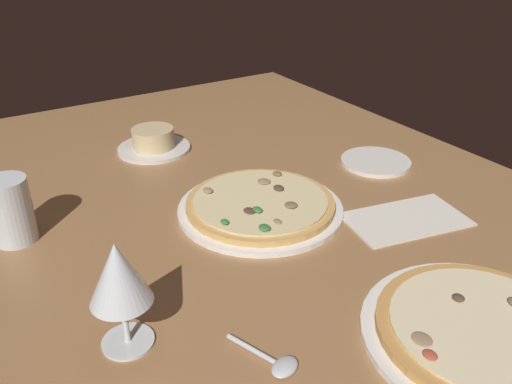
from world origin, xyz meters
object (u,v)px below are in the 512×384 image
object	(u,v)px
paper_menu	(406,219)
ramekin_on_saucer	(153,142)
pizza_main	(260,206)
pizza_side	(483,332)
wine_glass_far	(118,276)
spoon	(276,362)
water_glass	(12,214)
side_plate	(375,162)

from	to	relation	value
paper_menu	ramekin_on_saucer	bearing A→B (deg)	37.22
pizza_main	ramekin_on_saucer	size ratio (longest dim) A/B	1.82
pizza_side	wine_glass_far	bearing A→B (deg)	58.58
spoon	paper_menu	bearing A→B (deg)	-67.48
water_glass	paper_menu	world-z (taller)	water_glass
wine_glass_far	paper_menu	distance (cm)	54.51
wine_glass_far	water_glass	size ratio (longest dim) A/B	1.34
pizza_main	wine_glass_far	xyz separation A→B (cm)	(-19.55, 32.80, 9.42)
ramekin_on_saucer	paper_menu	xyz separation A→B (cm)	(-54.06, -26.15, -1.98)
pizza_side	ramekin_on_saucer	xyz separation A→B (cm)	(80.93, 11.93, 0.94)
ramekin_on_saucer	paper_menu	distance (cm)	60.08
side_plate	wine_glass_far	bearing A→B (deg)	109.98
water_glass	pizza_main	bearing A→B (deg)	-109.20
ramekin_on_saucer	water_glass	distance (cm)	41.86
pizza_main	wine_glass_far	world-z (taller)	wine_glass_far
pizza_main	wine_glass_far	size ratio (longest dim) A/B	2.01
ramekin_on_saucer	spoon	xyz separation A→B (cm)	(-70.39, 13.24, -1.67)
ramekin_on_saucer	side_plate	bearing A→B (deg)	-130.64
pizza_main	side_plate	xyz separation A→B (cm)	(4.37, -32.99, -0.77)
pizza_side	water_glass	bearing A→B (deg)	38.97
pizza_side	side_plate	world-z (taller)	pizza_side
spoon	wine_glass_far	bearing A→B (deg)	46.29
side_plate	spoon	size ratio (longest dim) A/B	1.45
ramekin_on_saucer	wine_glass_far	bearing A→B (deg)	154.43
wine_glass_far	ramekin_on_saucer	bearing A→B (deg)	-25.57
water_glass	spoon	bearing A→B (deg)	-155.57
water_glass	spoon	xyz separation A→B (cm)	(-46.92, -21.32, -4.48)
ramekin_on_saucer	pizza_main	bearing A→B (deg)	-171.59
ramekin_on_saucer	paper_menu	size ratio (longest dim) A/B	0.78
pizza_main	ramekin_on_saucer	xyz separation A→B (cm)	(37.43, 5.53, 0.91)
pizza_side	paper_menu	world-z (taller)	pizza_side
pizza_side	paper_menu	size ratio (longest dim) A/B	1.46
wine_glass_far	side_plate	size ratio (longest dim) A/B	1.00
ramekin_on_saucer	wine_glass_far	world-z (taller)	wine_glass_far
wine_glass_far	side_plate	world-z (taller)	wine_glass_far
ramekin_on_saucer	spoon	size ratio (longest dim) A/B	1.59
ramekin_on_saucer	wine_glass_far	size ratio (longest dim) A/B	1.10
side_plate	ramekin_on_saucer	bearing A→B (deg)	49.36
paper_menu	spoon	xyz separation A→B (cm)	(-16.33, 39.39, 0.31)
pizza_main	paper_menu	xyz separation A→B (cm)	(-16.63, -20.62, -1.07)
pizza_main	spoon	xyz separation A→B (cm)	(-32.96, 18.77, -0.76)
side_plate	paper_menu	size ratio (longest dim) A/B	0.71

